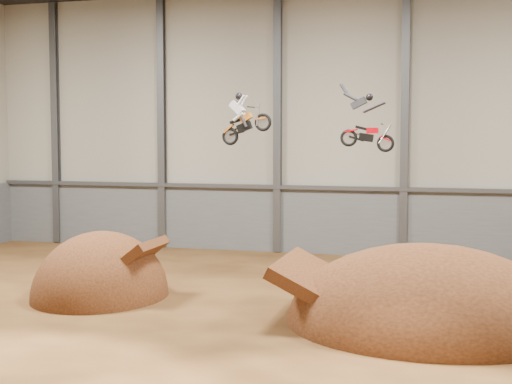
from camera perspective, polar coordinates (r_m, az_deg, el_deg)
floor at (r=23.87m, az=1.16°, el=-10.68°), size 40.00×40.00×0.00m
back_wall at (r=37.78m, az=6.76°, el=5.57°), size 40.00×0.10×14.00m
lower_band_back at (r=37.93m, az=6.66°, el=-2.38°), size 39.80×0.18×3.50m
steel_rail at (r=37.62m, az=6.65°, el=0.32°), size 39.80×0.35×0.20m
steel_column_0 at (r=43.33m, az=-15.74°, el=5.28°), size 0.40×0.36×13.90m
steel_column_1 at (r=40.31m, az=-7.55°, el=5.49°), size 0.40×0.36×13.90m
steel_column_2 at (r=38.22m, az=1.74°, el=5.58°), size 0.40×0.36×13.90m
steel_column_3 at (r=37.23m, az=11.82°, el=5.52°), size 0.40×0.36×13.90m
takeoff_ramp at (r=28.73m, az=-12.29°, el=-8.19°), size 5.13×5.92×5.13m
landing_ramp at (r=24.62m, az=13.52°, el=-10.33°), size 9.34×8.26×5.39m
fmx_rider_a at (r=28.82m, az=-0.53°, el=6.39°), size 2.89×1.17×2.69m
fmx_rider_b at (r=27.94m, az=8.80°, el=5.85°), size 3.09×0.82×2.75m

